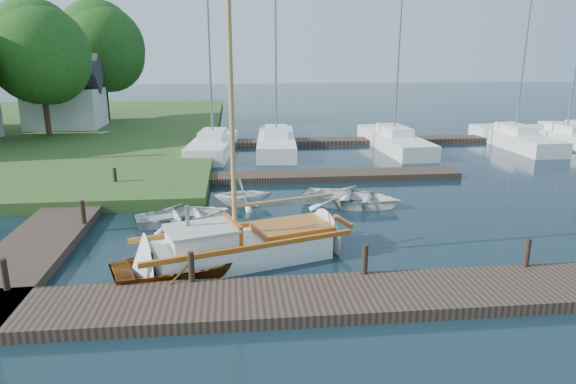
{
  "coord_description": "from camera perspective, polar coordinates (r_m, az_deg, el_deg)",
  "views": [
    {
      "loc": [
        -1.83,
        -17.21,
        6.0
      ],
      "look_at": [
        0.0,
        0.0,
        1.2
      ],
      "focal_mm": 32.0,
      "sensor_mm": 36.0,
      "label": 1
    }
  ],
  "objects": [
    {
      "name": "marina_boat_3",
      "position": [
        33.11,
        11.69,
        5.74
      ],
      "size": [
        2.53,
        9.11,
        11.48
      ],
      "rotation": [
        0.0,
        0.0,
        1.61
      ],
      "color": "silver",
      "rests_on": "ground"
    },
    {
      "name": "mooring_post_4",
      "position": [
        18.73,
        -21.83,
        -2.08
      ],
      "size": [
        0.16,
        0.16,
        0.8
      ],
      "primitive_type": "cylinder",
      "color": "black",
      "rests_on": "left_dock"
    },
    {
      "name": "mooring_post_3",
      "position": [
        15.44,
        25.03,
        -6.1
      ],
      "size": [
        0.16,
        0.16,
        0.8
      ],
      "primitive_type": "cylinder",
      "color": "black",
      "rests_on": "near_dock"
    },
    {
      "name": "pontoon",
      "position": [
        35.73,
        13.42,
        5.66
      ],
      "size": [
        30.0,
        1.6,
        0.3
      ],
      "primitive_type": "cube",
      "color": "black",
      "rests_on": "ground"
    },
    {
      "name": "near_dock",
      "position": [
        12.77,
        2.91,
        -11.77
      ],
      "size": [
        18.0,
        2.2,
        0.3
      ],
      "primitive_type": "cube",
      "color": "black",
      "rests_on": "ground"
    },
    {
      "name": "marina_boat_5",
      "position": [
        36.19,
        23.87,
        5.57
      ],
      "size": [
        2.35,
        8.34,
        12.24
      ],
      "rotation": [
        0.0,
        0.0,
        1.59
      ],
      "color": "silver",
      "rests_on": "ground"
    },
    {
      "name": "dinghy",
      "position": [
        14.55,
        -10.66,
        -7.24
      ],
      "size": [
        5.03,
        4.3,
        0.88
      ],
      "primitive_type": "imported",
      "rotation": [
        0.0,
        0.0,
        1.91
      ],
      "color": "#98310F",
      "rests_on": "ground"
    },
    {
      "name": "marina_boat_1",
      "position": [
        31.88,
        -1.32,
        5.68
      ],
      "size": [
        2.88,
        8.93,
        10.88
      ],
      "rotation": [
        0.0,
        0.0,
        1.49
      ],
      "color": "silver",
      "rests_on": "ground"
    },
    {
      "name": "mooring_post_5",
      "position": [
        23.41,
        -18.66,
        1.59
      ],
      "size": [
        0.16,
        0.16,
        0.8
      ],
      "primitive_type": "cylinder",
      "color": "black",
      "rests_on": "left_dock"
    },
    {
      "name": "tender_a",
      "position": [
        18.82,
        -11.58,
        -2.29
      ],
      "size": [
        3.91,
        3.24,
        0.7
      ],
      "primitive_type": "imported",
      "rotation": [
        0.0,
        0.0,
        1.84
      ],
      "color": "silver",
      "rests_on": "ground"
    },
    {
      "name": "mooring_post_1",
      "position": [
        13.36,
        -10.7,
        -8.15
      ],
      "size": [
        0.16,
        0.16,
        0.8
      ],
      "primitive_type": "cylinder",
      "color": "black",
      "rests_on": "near_dock"
    },
    {
      "name": "mooring_post_2",
      "position": [
        13.72,
        8.54,
        -7.4
      ],
      "size": [
        0.16,
        0.16,
        0.8
      ],
      "primitive_type": "cylinder",
      "color": "black",
      "rests_on": "near_dock"
    },
    {
      "name": "tree_7",
      "position": [
        44.44,
        -19.99,
        14.87
      ],
      "size": [
        6.83,
        6.83,
        9.38
      ],
      "color": "#332114",
      "rests_on": "shore"
    },
    {
      "name": "ground",
      "position": [
        18.32,
        0.0,
        -3.62
      ],
      "size": [
        160.0,
        160.0,
        0.0
      ],
      "primitive_type": "plane",
      "color": "black",
      "rests_on": "ground"
    },
    {
      "name": "left_dock",
      "position": [
        21.01,
        -22.89,
        -1.93
      ],
      "size": [
        2.2,
        18.0,
        0.3
      ],
      "primitive_type": "cube",
      "color": "black",
      "rests_on": "ground"
    },
    {
      "name": "marina_boat_0",
      "position": [
        31.11,
        -8.33,
        5.31
      ],
      "size": [
        3.05,
        7.8,
        11.93
      ],
      "rotation": [
        0.0,
        0.0,
        1.46
      ],
      "color": "silver",
      "rests_on": "ground"
    },
    {
      "name": "house_c",
      "position": [
        41.2,
        -23.57,
        9.48
      ],
      "size": [
        5.25,
        4.0,
        5.28
      ],
      "color": "silver",
      "rests_on": "shore"
    },
    {
      "name": "mooring_post_0",
      "position": [
        14.47,
        -28.93,
        -8.03
      ],
      "size": [
        0.16,
        0.16,
        0.8
      ],
      "primitive_type": "cylinder",
      "color": "black",
      "rests_on": "near_dock"
    },
    {
      "name": "tender_b",
      "position": [
        20.37,
        -4.96,
        0.07
      ],
      "size": [
        2.39,
        2.1,
        1.2
      ],
      "primitive_type": "imported",
      "rotation": [
        0.0,
        0.0,
        1.63
      ],
      "color": "silver",
      "rests_on": "ground"
    },
    {
      "name": "tender_c",
      "position": [
        20.59,
        7.04,
        -0.38
      ],
      "size": [
        4.74,
        4.23,
        0.81
      ],
      "primitive_type": "imported",
      "rotation": [
        0.0,
        0.0,
        1.11
      ],
      "color": "silver",
      "rests_on": "ground"
    },
    {
      "name": "marina_boat_6",
      "position": [
        37.97,
        28.48,
        5.41
      ],
      "size": [
        3.06,
        7.42,
        10.58
      ],
      "rotation": [
        0.0,
        0.0,
        1.69
      ],
      "color": "silver",
      "rests_on": "ground"
    },
    {
      "name": "tree_3",
      "position": [
        37.3,
        -25.9,
        13.72
      ],
      "size": [
        6.41,
        6.38,
        8.74
      ],
      "color": "#332114",
      "rests_on": "shore"
    },
    {
      "name": "sailboat",
      "position": [
        15.3,
        -4.54,
        -6.24
      ],
      "size": [
        7.41,
        4.07,
        9.83
      ],
      "rotation": [
        0.0,
        0.0,
        0.31
      ],
      "color": "silver",
      "rests_on": "ground"
    },
    {
      "name": "far_dock",
      "position": [
        24.72,
        3.02,
        1.79
      ],
      "size": [
        14.0,
        1.6,
        0.3
      ],
      "primitive_type": "cube",
      "color": "black",
      "rests_on": "ground"
    }
  ]
}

